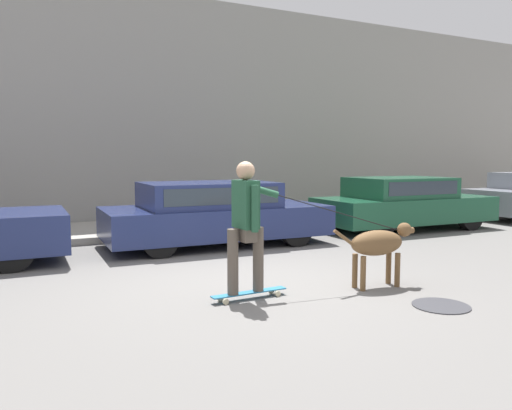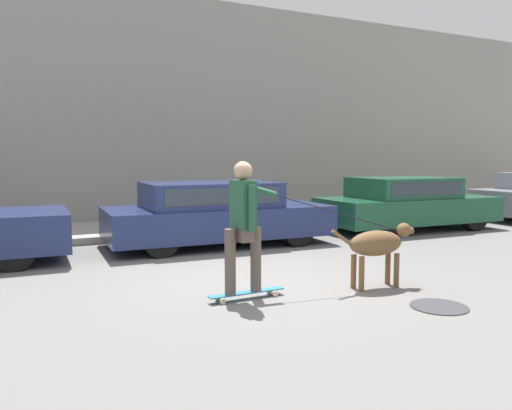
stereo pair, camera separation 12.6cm
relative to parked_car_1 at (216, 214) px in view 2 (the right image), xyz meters
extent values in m
plane|color=slate|center=(-0.71, -3.08, -0.60)|extent=(36.00, 36.00, 0.00)
cube|color=gray|center=(-0.71, 3.76, 2.26)|extent=(32.00, 0.30, 5.73)
cube|color=#A39E93|center=(-0.71, 2.30, -0.53)|extent=(30.00, 2.59, 0.14)
cylinder|color=black|center=(-3.47, 0.77, -0.27)|extent=(0.66, 0.21, 0.66)
cylinder|color=black|center=(-3.49, -0.82, -0.27)|extent=(0.66, 0.21, 0.66)
cylinder|color=black|center=(1.37, 0.76, -0.30)|extent=(0.61, 0.21, 0.61)
cylinder|color=black|center=(1.33, -0.82, -0.30)|extent=(0.61, 0.21, 0.61)
cylinder|color=black|center=(-1.24, 0.82, -0.30)|extent=(0.61, 0.21, 0.61)
cylinder|color=black|center=(-1.27, -0.76, -0.30)|extent=(0.61, 0.21, 0.61)
cube|color=navy|center=(0.05, 0.00, -0.14)|extent=(4.24, 1.91, 0.56)
cube|color=navy|center=(-0.12, 0.00, 0.37)|extent=(2.46, 1.69, 0.46)
cube|color=#28333D|center=(-0.14, -0.82, 0.40)|extent=(2.13, 0.06, 0.30)
cylinder|color=black|center=(6.05, 0.72, -0.28)|extent=(0.66, 0.21, 0.65)
cylinder|color=black|center=(6.03, -0.77, -0.28)|extent=(0.66, 0.21, 0.65)
cylinder|color=black|center=(3.46, 0.77, -0.28)|extent=(0.66, 0.21, 0.65)
cylinder|color=black|center=(3.44, -0.72, -0.28)|extent=(0.66, 0.21, 0.65)
cube|color=#194C33|center=(4.75, 0.00, -0.13)|extent=(4.21, 1.80, 0.56)
cube|color=#194C33|center=(4.58, 0.00, 0.38)|extent=(2.23, 1.60, 0.46)
cube|color=#28333D|center=(4.56, -0.78, 0.41)|extent=(1.94, 0.05, 0.29)
cylinder|color=black|center=(8.32, 0.74, -0.27)|extent=(0.67, 0.22, 0.67)
cylinder|color=brown|center=(0.99, -3.76, -0.38)|extent=(0.07, 0.07, 0.44)
cylinder|color=brown|center=(0.99, -3.94, -0.38)|extent=(0.07, 0.07, 0.44)
cylinder|color=brown|center=(0.46, -3.74, -0.38)|extent=(0.07, 0.07, 0.44)
cylinder|color=brown|center=(0.45, -3.92, -0.38)|extent=(0.07, 0.07, 0.44)
ellipsoid|color=brown|center=(0.72, -3.84, -0.02)|extent=(0.78, 0.37, 0.33)
sphere|color=brown|center=(1.16, -3.86, 0.12)|extent=(0.19, 0.19, 0.19)
cylinder|color=brown|center=(1.24, -3.87, 0.11)|extent=(0.11, 0.09, 0.08)
cylinder|color=brown|center=(0.23, -3.81, 0.07)|extent=(0.31, 0.06, 0.23)
cylinder|color=beige|center=(-0.64, -3.52, -0.57)|extent=(0.07, 0.03, 0.07)
cylinder|color=beige|center=(-0.63, -3.67, -0.57)|extent=(0.07, 0.03, 0.07)
cylinder|color=beige|center=(-1.33, -3.55, -0.57)|extent=(0.07, 0.03, 0.07)
cylinder|color=beige|center=(-1.32, -3.70, -0.57)|extent=(0.07, 0.03, 0.07)
cube|color=teal|center=(-0.98, -3.61, -0.52)|extent=(0.96, 0.16, 0.02)
cylinder|color=brown|center=(-0.86, -3.60, -0.13)|extent=(0.13, 0.13, 0.76)
cylinder|color=brown|center=(-1.19, -3.62, -0.13)|extent=(0.13, 0.13, 0.76)
cube|color=brown|center=(-1.03, -3.61, 0.17)|extent=(0.17, 0.29, 0.15)
cube|color=#235138|center=(-1.03, -3.61, 0.53)|extent=(0.20, 0.38, 0.56)
sphere|color=tan|center=(-1.03, -3.61, 0.91)|extent=(0.22, 0.22, 0.22)
cylinder|color=#235138|center=(-1.02, -3.83, 0.50)|extent=(0.08, 0.08, 0.53)
cylinder|color=#235138|center=(-0.79, -3.44, 0.68)|extent=(0.54, 0.19, 0.23)
cylinder|color=black|center=(0.31, -3.68, 0.35)|extent=(1.71, 0.38, 0.53)
cylinder|color=#38383D|center=(0.83, -4.83, -0.60)|extent=(0.64, 0.64, 0.01)
camera|label=1|loc=(-3.46, -8.82, 1.06)|focal=35.00mm
camera|label=2|loc=(-3.35, -8.87, 1.06)|focal=35.00mm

